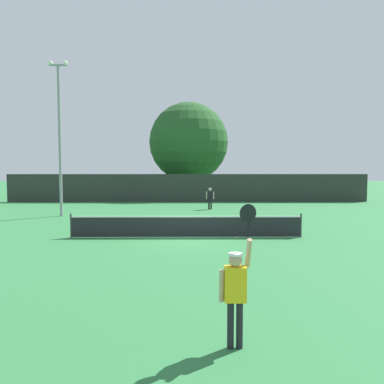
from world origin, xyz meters
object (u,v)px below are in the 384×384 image
Objects in this scene: large_tree at (189,142)px; player_receiving at (210,197)px; parked_car_mid at (284,188)px; player_serving at (236,285)px; tennis_ball at (236,238)px; parked_car_near at (161,188)px; light_pole at (60,130)px.

player_receiving is at bearing -82.11° from large_tree.
parked_car_mid is (10.17, 2.41, -4.68)m from large_tree.
player_receiving is 0.16× the size of large_tree.
player_receiving is 0.35× the size of parked_car_mid.
player_serving is at bearing 88.18° from player_receiving.
tennis_ball is 0.02× the size of parked_car_near.
light_pole is (-9.55, -3.65, 4.45)m from player_receiving.
light_pole is at bearing 116.19° from player_serving.
player_receiving is at bearing 20.91° from light_pole.
large_tree reaches higher than player_serving.
large_tree is 5.59m from parked_car_near.
parked_car_near is at bearing 177.29° from parked_car_mid.
parked_car_mid is at bearing 43.64° from light_pole.
light_pole is at bearing -144.81° from parked_car_mid.
tennis_ball is at bearing -116.30° from parked_car_mid.
light_pole is at bearing -106.78° from parked_car_near.
light_pole reaches higher than parked_car_near.
parked_car_mid is at bearing 75.26° from player_serving.
player_receiving is 11.37m from tennis_ball.
tennis_ball is (0.56, -11.32, -0.90)m from player_receiving.
parked_car_mid is (13.00, 1.31, 0.00)m from parked_car_near.
large_tree is (7.99, 14.90, 0.08)m from light_pole.
tennis_ball is 0.02× the size of parked_car_mid.
parked_car_near reaches higher than tennis_ball.
light_pole is 2.27× the size of parked_car_near.
large_tree is at bearing 61.80° from light_pole.
player_serving reaches higher than tennis_ball.
large_tree is at bearing 95.37° from tennis_ball.
player_receiving is at bearing 88.18° from player_serving.
player_serving is 0.27× the size of large_tree.
player_receiving is 0.36× the size of parked_car_near.
parked_car_mid is (8.04, 24.99, 0.74)m from tennis_ball.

